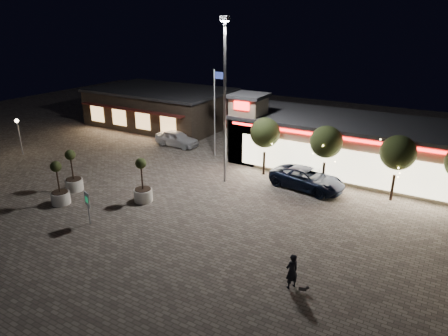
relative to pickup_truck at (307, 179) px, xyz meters
The scene contains 17 objects.
ground 12.86m from the pickup_truck, 129.04° to the right, with size 90.00×90.00×0.00m, color #73685D.
retail_building 6.18m from the pickup_truck, 76.35° to the left, with size 20.40×8.40×6.10m.
restaurant_building 24.29m from the pickup_truck, 155.64° to the left, with size 16.40×11.00×4.30m.
floodlight_pole 8.93m from the pickup_truck, 162.05° to the right, with size 0.60×0.40×12.38m.
flagpole 11.16m from the pickup_truck, 163.14° to the left, with size 0.95×0.10×8.00m.
lamp_post_west 26.81m from the pickup_truck, 167.11° to the right, with size 0.36×0.36×3.48m.
string_tree_a 5.04m from the pickup_truck, 165.87° to the left, with size 2.42×2.42×4.79m.
string_tree_b 3.09m from the pickup_truck, 48.40° to the left, with size 2.42×2.42×4.79m.
string_tree_c 6.61m from the pickup_truck, ahead, with size 2.42×2.42×4.79m.
pickup_truck is the anchor object (origin of this frame).
white_sedan 15.49m from the pickup_truck, 166.23° to the left, with size 1.86×4.62×1.57m, color silver.
pedestrian 12.37m from the pickup_truck, 73.96° to the right, with size 0.67×0.44×1.83m, color black.
dog 12.67m from the pickup_truck, 71.05° to the right, with size 0.49×0.27×0.26m.
planter_left 17.59m from the pickup_truck, 148.41° to the right, with size 1.30×1.30×3.20m.
planter_mid 17.93m from the pickup_truck, 140.95° to the right, with size 1.28×1.28×3.15m.
planter_right 12.25m from the pickup_truck, 139.09° to the right, with size 1.31×1.31×3.22m.
valet_sign 15.84m from the pickup_truck, 128.83° to the right, with size 0.68×0.31×2.14m.
Camera 1 is at (16.84, -17.38, 12.20)m, focal length 32.00 mm.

